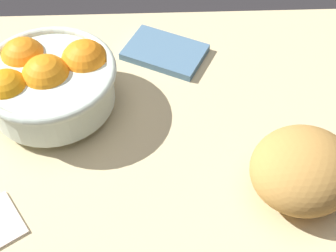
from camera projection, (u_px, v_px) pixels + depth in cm
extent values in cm
cube|color=#D1BD8C|center=(160.00, 131.00, 87.29)|extent=(79.76, 64.08, 3.00)
cylinder|color=silver|center=(55.00, 103.00, 88.30)|extent=(9.60, 9.60, 1.93)
cylinder|color=silver|center=(51.00, 86.00, 85.00)|extent=(21.65, 21.65, 6.71)
torus|color=silver|center=(47.00, 72.00, 82.43)|extent=(23.25, 23.25, 1.60)
sphere|color=orange|center=(47.00, 79.00, 83.48)|extent=(8.64, 8.64, 8.64)
sphere|color=orange|center=(86.00, 64.00, 85.98)|extent=(8.63, 8.63, 8.63)
sphere|color=orange|center=(8.00, 92.00, 81.81)|extent=(7.73, 7.73, 7.73)
sphere|color=orange|center=(24.00, 60.00, 86.73)|extent=(8.13, 8.13, 8.13)
sphere|color=orange|center=(49.00, 80.00, 83.75)|extent=(7.41, 7.41, 7.41)
ellipsoid|color=#B98640|center=(303.00, 170.00, 73.83)|extent=(20.92, 20.45, 10.38)
cube|color=slate|center=(165.00, 52.00, 97.51)|extent=(18.07, 15.85, 1.48)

